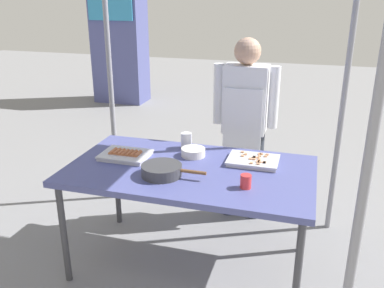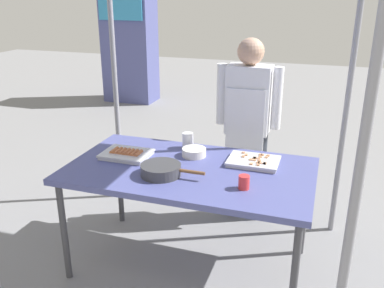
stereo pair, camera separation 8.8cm
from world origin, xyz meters
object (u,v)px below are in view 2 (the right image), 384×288
tray_meat_skewers (254,161)px  drink_cup_by_wok (244,182)px  drink_cup_near_edge (188,141)px  stall_table (190,175)px  condiment_bowl (194,152)px  tray_grilled_sausages (126,154)px  cooking_wok (161,169)px  vendor_woman (248,118)px  neighbor_stall_left (130,44)px

tray_meat_skewers → drink_cup_by_wok: drink_cup_by_wok is taller
drink_cup_near_edge → stall_table: bearing=-69.3°
stall_table → condiment_bowl: size_ratio=9.50×
tray_grilled_sausages → stall_table: bearing=-5.9°
cooking_wok → drink_cup_by_wok: size_ratio=5.01×
vendor_woman → drink_cup_near_edge: bearing=52.6°
stall_table → tray_meat_skewers: (0.38, 0.20, 0.07)m
vendor_woman → neighbor_stall_left: 4.31m
condiment_bowl → drink_cup_by_wok: size_ratio=2.03×
tray_grilled_sausages → cooking_wok: (0.35, -0.21, 0.02)m
condiment_bowl → drink_cup_by_wok: bearing=-42.1°
tray_meat_skewers → neighbor_stall_left: neighbor_stall_left is taller
condiment_bowl → vendor_woman: 0.65m
cooking_wok → drink_cup_near_edge: 0.50m
condiment_bowl → drink_cup_near_edge: 0.17m
drink_cup_near_edge → vendor_woman: vendor_woman is taller
cooking_wok → vendor_woman: size_ratio=0.28×
stall_table → vendor_woman: bearing=74.7°
neighbor_stall_left → cooking_wok: bearing=-61.5°
cooking_wok → drink_cup_near_edge: bearing=89.5°
cooking_wok → neighbor_stall_left: (-2.34, 4.31, 0.19)m
drink_cup_near_edge → neighbor_stall_left: 4.48m
condiment_bowl → vendor_woman: bearing=66.5°
stall_table → neighbor_stall_left: (-2.48, 4.15, 0.28)m
cooking_wok → neighbor_stall_left: size_ratio=0.21×
drink_cup_near_edge → drink_cup_by_wok: size_ratio=1.39×
cooking_wok → condiment_bowl: 0.38m
tray_grilled_sausages → cooking_wok: size_ratio=0.80×
tray_meat_skewers → cooking_wok: cooking_wok is taller
vendor_woman → neighbor_stall_left: bearing=-51.2°
stall_table → drink_cup_by_wok: drink_cup_by_wok is taller
tray_grilled_sausages → drink_cup_near_edge: drink_cup_near_edge is taller
cooking_wok → vendor_woman: 1.03m
stall_table → drink_cup_by_wok: 0.45m
stall_table → tray_grilled_sausages: size_ratio=4.83×
stall_table → cooking_wok: (-0.13, -0.16, 0.09)m
cooking_wok → neighbor_stall_left: 4.91m
cooking_wok → vendor_woman: vendor_woman is taller
tray_meat_skewers → vendor_woman: bearing=105.5°
cooking_wok → condiment_bowl: bearing=75.4°
drink_cup_near_edge → vendor_woman: bearing=52.6°
stall_table → vendor_woman: vendor_woman is taller
vendor_woman → neighbor_stall_left: (-2.70, 3.35, 0.09)m
tray_meat_skewers → vendor_woman: (-0.17, 0.60, 0.12)m
tray_meat_skewers → neighbor_stall_left: bearing=125.9°
drink_cup_by_wok → drink_cup_near_edge: bearing=134.9°
tray_grilled_sausages → neighbor_stall_left: 4.57m
drink_cup_near_edge → drink_cup_by_wok: drink_cup_near_edge is taller
drink_cup_near_edge → vendor_woman: (0.35, 0.46, 0.08)m
drink_cup_near_edge → drink_cup_by_wok: bearing=-45.1°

